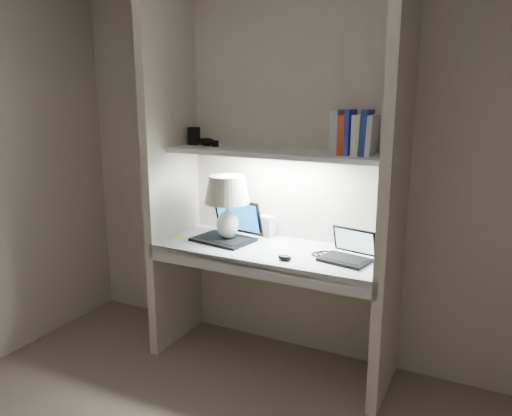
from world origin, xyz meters
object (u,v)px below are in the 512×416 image
Objects in this scene: laptop_main at (229,231)px; speaker at (267,226)px; table_lamp at (227,197)px; laptop_netbook at (348,253)px; book_row at (354,134)px.

speaker is (0.20, 0.17, 0.01)m from laptop_main.
speaker is (0.18, 0.20, -0.22)m from table_lamp.
laptop_main is 0.82m from laptop_netbook.
table_lamp is 1.36× the size of laptop_netbook.
speaker is at bearing 47.53° from table_lamp.
book_row is (0.78, 0.09, 0.43)m from table_lamp.
laptop_netbook is at bearing 5.22° from laptop_main.
speaker is at bearing 172.00° from laptop_netbook.
speaker is 0.55× the size of book_row.
laptop_netbook reaches higher than speaker.
book_row is at bearing 3.01° from speaker.
table_lamp reaches higher than speaker.
book_row is at bearing 6.31° from table_lamp.
table_lamp is 0.85m from laptop_netbook.
laptop_main is at bearing -125.68° from speaker.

